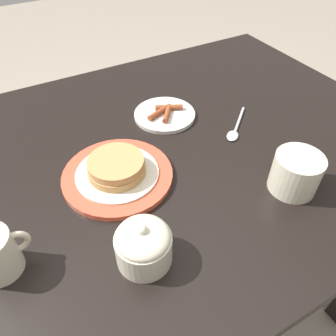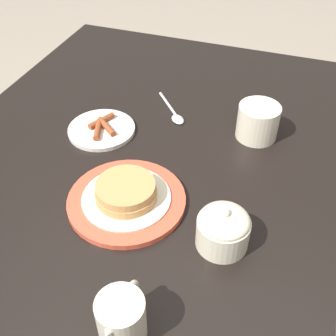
% 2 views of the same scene
% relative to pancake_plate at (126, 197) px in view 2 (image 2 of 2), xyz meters
% --- Properties ---
extents(dining_table, '(1.42, 0.88, 0.78)m').
position_rel_pancake_plate_xyz_m(dining_table, '(0.03, 0.04, -0.14)').
color(dining_table, black).
rests_on(dining_table, ground_plane).
extents(pancake_plate, '(0.23, 0.23, 0.05)m').
position_rel_pancake_plate_xyz_m(pancake_plate, '(0.00, 0.00, 0.00)').
color(pancake_plate, '#DB5138').
rests_on(pancake_plate, dining_table).
extents(side_plate_bacon, '(0.16, 0.16, 0.02)m').
position_rel_pancake_plate_xyz_m(side_plate_bacon, '(0.19, 0.15, -0.01)').
color(side_plate_bacon, silver).
rests_on(side_plate_bacon, dining_table).
extents(coffee_mug, '(0.12, 0.09, 0.08)m').
position_rel_pancake_plate_xyz_m(coffee_mug, '(0.30, -0.20, 0.02)').
color(coffee_mug, beige).
rests_on(coffee_mug, dining_table).
extents(creamer_pitcher, '(0.11, 0.07, 0.09)m').
position_rel_pancake_plate_xyz_m(creamer_pitcher, '(-0.25, -0.10, 0.03)').
color(creamer_pitcher, beige).
rests_on(creamer_pitcher, dining_table).
extents(sugar_bowl, '(0.09, 0.09, 0.09)m').
position_rel_pancake_plate_xyz_m(sugar_bowl, '(-0.04, -0.20, 0.02)').
color(sugar_bowl, beige).
rests_on(sugar_bowl, dining_table).
extents(spoon, '(0.13, 0.11, 0.01)m').
position_rel_pancake_plate_xyz_m(spoon, '(0.32, 0.01, -0.01)').
color(spoon, silver).
rests_on(spoon, dining_table).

